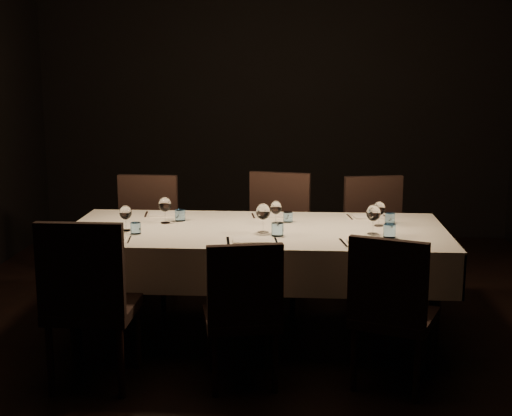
# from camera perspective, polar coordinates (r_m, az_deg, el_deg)

# --- Properties ---
(room) EXTENTS (5.01, 6.01, 3.01)m
(room) POSITION_cam_1_polar(r_m,az_deg,el_deg) (4.64, -0.00, 7.27)
(room) COLOR black
(room) RESTS_ON ground
(dining_table) EXTENTS (2.52, 1.12, 0.76)m
(dining_table) POSITION_cam_1_polar(r_m,az_deg,el_deg) (4.76, -0.00, -2.51)
(dining_table) COLOR black
(dining_table) RESTS_ON ground
(chair_near_left) EXTENTS (0.48, 0.48, 1.00)m
(chair_near_left) POSITION_cam_1_polar(r_m,az_deg,el_deg) (4.15, -13.25, -6.94)
(chair_near_left) COLOR black
(chair_near_left) RESTS_ON ground
(place_setting_near_left) EXTENTS (0.31, 0.39, 0.17)m
(place_setting_near_left) POSITION_cam_1_polar(r_m,az_deg,el_deg) (4.65, -10.60, -1.28)
(place_setting_near_left) COLOR white
(place_setting_near_left) RESTS_ON dining_table
(chair_near_center) EXTENTS (0.50, 0.50, 0.88)m
(chair_near_center) POSITION_cam_1_polar(r_m,az_deg,el_deg) (4.06, -1.06, -7.92)
(chair_near_center) COLOR black
(chair_near_center) RESTS_ON ground
(place_setting_near_center) EXTENTS (0.36, 0.41, 0.19)m
(place_setting_near_center) POSITION_cam_1_polar(r_m,az_deg,el_deg) (4.52, 0.58, -1.33)
(place_setting_near_center) COLOR white
(place_setting_near_center) RESTS_ON dining_table
(chair_near_right) EXTENTS (0.57, 0.57, 0.91)m
(chair_near_right) POSITION_cam_1_polar(r_m,az_deg,el_deg) (4.10, 10.77, -7.69)
(chair_near_right) COLOR black
(chair_near_right) RESTS_ON ground
(place_setting_near_right) EXTENTS (0.36, 0.41, 0.19)m
(place_setting_near_right) POSITION_cam_1_polar(r_m,az_deg,el_deg) (4.53, 9.54, -1.43)
(place_setting_near_right) COLOR white
(place_setting_near_right) RESTS_ON dining_table
(chair_far_left) EXTENTS (0.49, 0.49, 0.98)m
(chair_far_left) POSITION_cam_1_polar(r_m,az_deg,el_deg) (5.63, -8.85, -2.03)
(chair_far_left) COLOR black
(chair_far_left) RESTS_ON ground
(place_setting_far_left) EXTENTS (0.34, 0.40, 0.18)m
(place_setting_far_left) POSITION_cam_1_polar(r_m,az_deg,el_deg) (5.02, -7.02, -0.18)
(place_setting_far_left) COLOR white
(place_setting_far_left) RESTS_ON dining_table
(chair_far_center) EXTENTS (0.57, 0.57, 1.00)m
(chair_far_center) POSITION_cam_1_polar(r_m,az_deg,el_deg) (5.55, 1.61, -1.98)
(chair_far_center) COLOR black
(chair_far_center) RESTS_ON ground
(place_setting_far_center) EXTENTS (0.31, 0.39, 0.16)m
(place_setting_far_center) POSITION_cam_1_polar(r_m,az_deg,el_deg) (4.94, 1.70, -0.37)
(place_setting_far_center) COLOR white
(place_setting_far_center) RESTS_ON dining_table
(chair_far_right) EXTENTS (0.55, 0.55, 0.97)m
(chair_far_right) POSITION_cam_1_polar(r_m,az_deg,el_deg) (5.64, 9.64, -2.06)
(chair_far_right) COLOR black
(chair_far_right) RESTS_ON ground
(place_setting_far_right) EXTENTS (0.32, 0.39, 0.17)m
(place_setting_far_right) POSITION_cam_1_polar(r_m,az_deg,el_deg) (4.97, 9.75, -0.44)
(place_setting_far_right) COLOR white
(place_setting_far_right) RESTS_ON dining_table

